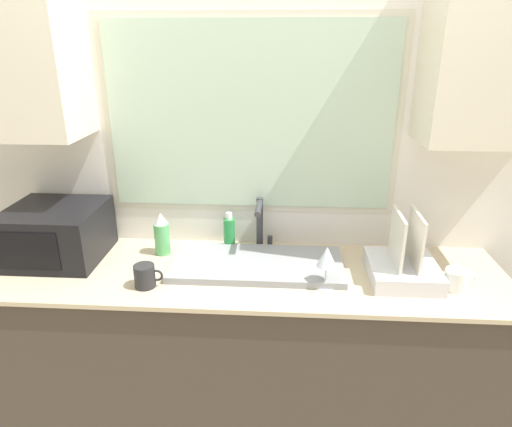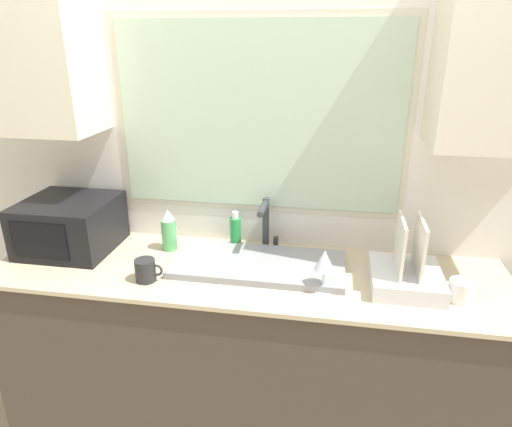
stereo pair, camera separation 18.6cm
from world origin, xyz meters
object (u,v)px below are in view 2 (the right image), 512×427
Objects in this scene: microwave at (70,225)px; wine_glass at (324,261)px; mug_near_sink at (146,270)px; dish_rack at (406,273)px; soap_bottle at (235,232)px; spray_bottle at (169,230)px; faucet at (266,220)px.

microwave is 1.22m from wine_glass.
mug_near_sink is (0.47, -0.24, -0.07)m from microwave.
dish_rack reaches higher than soap_bottle.
soap_bottle is 1.00× the size of wine_glass.
spray_bottle is 0.79m from wine_glass.
faucet is 1.38× the size of wine_glass.
dish_rack is at bearing -3.68° from microwave.
faucet reaches higher than spray_bottle.
wine_glass is (-0.33, -0.10, 0.08)m from dish_rack.
dish_rack is 1.74× the size of wine_glass.
microwave is at bearing 176.32° from dish_rack.
dish_rack is 0.35m from wine_glass.
soap_bottle is at bearing 52.22° from mug_near_sink.
spray_bottle is at bearing -165.57° from soap_bottle.
faucet reaches higher than soap_bottle.
spray_bottle reaches higher than mug_near_sink.
microwave is 1.54m from dish_rack.
soap_bottle is (-0.15, 0.01, -0.07)m from faucet.
wine_glass is (0.43, -0.35, 0.05)m from soap_bottle.
faucet is 0.17m from soap_bottle.
microwave is at bearing -169.30° from soap_bottle.
spray_bottle is 0.31m from mug_near_sink.
spray_bottle is at bearing 160.03° from wine_glass.
faucet is at bearing 8.72° from spray_bottle.
wine_glass is at bearing -162.75° from dish_rack.
faucet is 2.12× the size of mug_near_sink.
mug_near_sink is (0.01, -0.31, -0.05)m from spray_bottle.
dish_rack is 0.80m from soap_bottle.
faucet is at bearing 159.01° from dish_rack.
mug_near_sink is at bearing -127.78° from soap_bottle.
microwave is 2.02× the size of spray_bottle.
wine_glass is at bearing 2.98° from mug_near_sink.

